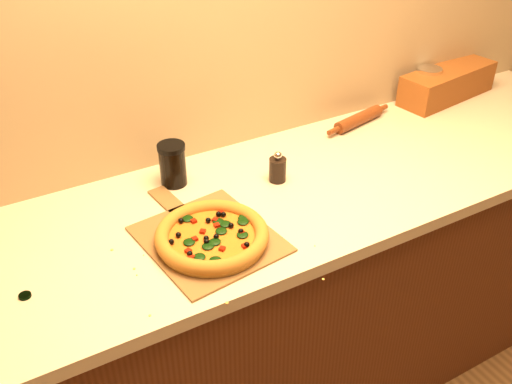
% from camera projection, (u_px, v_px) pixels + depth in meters
% --- Properties ---
extents(cabinet, '(2.80, 0.65, 0.86)m').
position_uv_depth(cabinet, '(270.00, 307.00, 1.96)').
color(cabinet, '#4B2310').
rests_on(cabinet, ground).
extents(countertop, '(2.84, 0.68, 0.04)m').
position_uv_depth(countertop, '(272.00, 199.00, 1.71)').
color(countertop, beige).
rests_on(countertop, cabinet).
extents(pizza_peel, '(0.36, 0.50, 0.01)m').
position_uv_depth(pizza_peel, '(206.00, 236.00, 1.52)').
color(pizza_peel, brown).
rests_on(pizza_peel, countertop).
extents(pizza, '(0.30, 0.30, 0.04)m').
position_uv_depth(pizza, '(212.00, 236.00, 1.48)').
color(pizza, '#C58631').
rests_on(pizza, pizza_peel).
extents(bottle_cap, '(0.04, 0.04, 0.01)m').
position_uv_depth(bottle_cap, '(25.00, 296.00, 1.33)').
color(bottle_cap, black).
rests_on(bottle_cap, countertop).
extents(pepper_grinder, '(0.05, 0.05, 0.10)m').
position_uv_depth(pepper_grinder, '(278.00, 169.00, 1.74)').
color(pepper_grinder, black).
rests_on(pepper_grinder, countertop).
extents(rolling_pin, '(0.32, 0.09, 0.04)m').
position_uv_depth(rolling_pin, '(359.00, 119.00, 2.07)').
color(rolling_pin, '#56230E').
rests_on(rolling_pin, countertop).
extents(coffee_canister, '(0.10, 0.10, 0.13)m').
position_uv_depth(coffee_canister, '(427.00, 84.00, 2.22)').
color(coffee_canister, silver).
rests_on(coffee_canister, countertop).
extents(bread_bag, '(0.45, 0.20, 0.12)m').
position_uv_depth(bread_bag, '(447.00, 83.00, 2.25)').
color(bread_bag, brown).
rests_on(bread_bag, countertop).
extents(dark_jar, '(0.08, 0.08, 0.13)m').
position_uv_depth(dark_jar, '(173.00, 164.00, 1.71)').
color(dark_jar, black).
rests_on(dark_jar, countertop).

